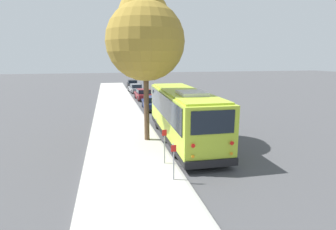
{
  "coord_description": "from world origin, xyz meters",
  "views": [
    {
      "loc": [
        -14.12,
        4.75,
        5.06
      ],
      "look_at": [
        2.68,
        0.87,
        1.3
      ],
      "focal_mm": 28.0,
      "sensor_mm": 36.0,
      "label": 1
    }
  ],
  "objects_px": {
    "parked_sedan_black": "(132,84)",
    "parked_sedan_maroon": "(143,95)",
    "parked_sedan_gray": "(136,88)",
    "parked_sedan_navy": "(152,103)",
    "sign_post_far": "(164,146)",
    "sign_post_near": "(174,162)",
    "shuttle_bus": "(183,112)",
    "street_tree": "(145,36)"
  },
  "relations": [
    {
      "from": "parked_sedan_navy",
      "to": "parked_sedan_maroon",
      "type": "distance_m",
      "value": 6.52
    },
    {
      "from": "parked_sedan_maroon",
      "to": "shuttle_bus",
      "type": "bearing_deg",
      "value": 178.16
    },
    {
      "from": "parked_sedan_gray",
      "to": "street_tree",
      "type": "bearing_deg",
      "value": 170.61
    },
    {
      "from": "parked_sedan_black",
      "to": "parked_sedan_maroon",
      "type": "bearing_deg",
      "value": -178.54
    },
    {
      "from": "parked_sedan_gray",
      "to": "sign_post_far",
      "type": "xyz_separation_m",
      "value": [
        -27.86,
        1.62,
        0.41
      ]
    },
    {
      "from": "parked_sedan_gray",
      "to": "parked_sedan_black",
      "type": "bearing_deg",
      "value": -6.08
    },
    {
      "from": "sign_post_far",
      "to": "shuttle_bus",
      "type": "bearing_deg",
      "value": -27.88
    },
    {
      "from": "parked_sedan_gray",
      "to": "sign_post_near",
      "type": "distance_m",
      "value": 29.67
    },
    {
      "from": "parked_sedan_navy",
      "to": "parked_sedan_maroon",
      "type": "relative_size",
      "value": 1.02
    },
    {
      "from": "parked_sedan_maroon",
      "to": "sign_post_far",
      "type": "distance_m",
      "value": 20.81
    },
    {
      "from": "parked_sedan_navy",
      "to": "street_tree",
      "type": "xyz_separation_m",
      "value": [
        -10.21,
        2.05,
        5.68
      ]
    },
    {
      "from": "parked_sedan_gray",
      "to": "sign_post_near",
      "type": "height_order",
      "value": "sign_post_near"
    },
    {
      "from": "sign_post_near",
      "to": "street_tree",
      "type": "bearing_deg",
      "value": 2.54
    },
    {
      "from": "street_tree",
      "to": "sign_post_far",
      "type": "relative_size",
      "value": 5.33
    },
    {
      "from": "parked_sedan_black",
      "to": "sign_post_near",
      "type": "relative_size",
      "value": 3.11
    },
    {
      "from": "parked_sedan_black",
      "to": "sign_post_far",
      "type": "xyz_separation_m",
      "value": [
        -34.22,
        1.75,
        0.38
      ]
    },
    {
      "from": "parked_sedan_navy",
      "to": "sign_post_near",
      "type": "bearing_deg",
      "value": 176.0
    },
    {
      "from": "parked_sedan_navy",
      "to": "parked_sedan_maroon",
      "type": "xyz_separation_m",
      "value": [
        6.52,
        -0.02,
        0.0
      ]
    },
    {
      "from": "parked_sedan_black",
      "to": "sign_post_near",
      "type": "distance_m",
      "value": 36.02
    },
    {
      "from": "parked_sedan_maroon",
      "to": "parked_sedan_gray",
      "type": "relative_size",
      "value": 0.92
    },
    {
      "from": "parked_sedan_gray",
      "to": "street_tree",
      "type": "relative_size",
      "value": 0.52
    },
    {
      "from": "parked_sedan_navy",
      "to": "parked_sedan_black",
      "type": "relative_size",
      "value": 0.92
    },
    {
      "from": "shuttle_bus",
      "to": "parked_sedan_navy",
      "type": "height_order",
      "value": "shuttle_bus"
    },
    {
      "from": "parked_sedan_maroon",
      "to": "parked_sedan_gray",
      "type": "distance_m",
      "value": 7.14
    },
    {
      "from": "parked_sedan_black",
      "to": "sign_post_far",
      "type": "distance_m",
      "value": 34.26
    },
    {
      "from": "sign_post_far",
      "to": "parked_sedan_navy",
      "type": "bearing_deg",
      "value": -7.21
    },
    {
      "from": "shuttle_bus",
      "to": "sign_post_near",
      "type": "bearing_deg",
      "value": 161.69
    },
    {
      "from": "shuttle_bus",
      "to": "sign_post_near",
      "type": "height_order",
      "value": "shuttle_bus"
    },
    {
      "from": "parked_sedan_navy",
      "to": "parked_sedan_maroon",
      "type": "bearing_deg",
      "value": 2.25
    },
    {
      "from": "parked_sedan_navy",
      "to": "sign_post_far",
      "type": "relative_size",
      "value": 2.6
    },
    {
      "from": "parked_sedan_maroon",
      "to": "street_tree",
      "type": "distance_m",
      "value": 17.79
    },
    {
      "from": "street_tree",
      "to": "sign_post_far",
      "type": "xyz_separation_m",
      "value": [
        -4.0,
        -0.26,
        -5.29
      ]
    },
    {
      "from": "shuttle_bus",
      "to": "street_tree",
      "type": "relative_size",
      "value": 1.18
    },
    {
      "from": "shuttle_bus",
      "to": "parked_sedan_black",
      "type": "height_order",
      "value": "shuttle_bus"
    },
    {
      "from": "parked_sedan_black",
      "to": "sign_post_near",
      "type": "height_order",
      "value": "sign_post_near"
    },
    {
      "from": "parked_sedan_gray",
      "to": "parked_sedan_maroon",
      "type": "bearing_deg",
      "value": 176.67
    },
    {
      "from": "shuttle_bus",
      "to": "parked_sedan_black",
      "type": "relative_size",
      "value": 2.24
    },
    {
      "from": "street_tree",
      "to": "sign_post_near",
      "type": "relative_size",
      "value": 5.88
    },
    {
      "from": "sign_post_far",
      "to": "parked_sedan_black",
      "type": "bearing_deg",
      "value": -2.94
    },
    {
      "from": "parked_sedan_navy",
      "to": "sign_post_near",
      "type": "height_order",
      "value": "sign_post_near"
    },
    {
      "from": "parked_sedan_navy",
      "to": "street_tree",
      "type": "distance_m",
      "value": 11.86
    },
    {
      "from": "parked_sedan_gray",
      "to": "sign_post_near",
      "type": "relative_size",
      "value": 3.06
    }
  ]
}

